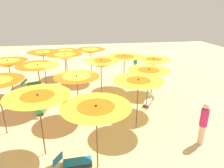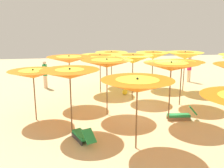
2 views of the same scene
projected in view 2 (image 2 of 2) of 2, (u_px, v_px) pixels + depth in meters
The scene contains 19 objects.
ground at pixel (148, 109), 11.69m from camera, with size 39.95×39.95×0.04m, color beige.
beach_umbrella_0 at pixel (112, 55), 15.80m from camera, with size 2.06×2.06×2.24m.
beach_umbrella_1 at pixel (100, 57), 14.06m from camera, with size 2.28×2.28×2.26m.
beach_umbrella_2 at pixel (69, 60), 11.75m from camera, with size 2.09×2.09×2.44m.
beach_umbrella_3 at pixel (33, 74), 9.85m from camera, with size 1.96×1.96×2.13m.
beach_umbrella_4 at pixel (153, 55), 15.10m from camera, with size 2.07×2.07×2.30m.
beach_umbrella_5 at pixel (133, 59), 12.68m from camera, with size 2.06×2.06×2.41m.
beach_umbrella_6 at pixel (107, 63), 10.38m from camera, with size 2.20×2.20×2.48m.
beach_umbrella_7 at pixel (70, 74), 8.66m from camera, with size 2.09×2.09×2.37m.
beach_umbrella_8 at pixel (185, 55), 14.41m from camera, with size 2.11×2.11×2.37m.
beach_umbrella_9 at pixel (182, 65), 11.76m from camera, with size 2.11×2.11×2.21m.
beach_umbrella_10 at pixel (171, 67), 9.61m from camera, with size 2.17×2.17×2.46m.
beach_umbrella_11 at pixel (137, 86), 7.41m from camera, with size 2.21×2.21×2.30m.
lounger_0 at pixel (139, 84), 15.73m from camera, with size 1.15×0.87×0.61m.
lounger_2 at pixel (83, 135), 8.31m from camera, with size 0.78×1.36×0.57m.
lounger_3 at pixel (181, 115), 10.22m from camera, with size 1.23×0.47×0.57m.
beachgoer_0 at pixel (45, 74), 15.37m from camera, with size 0.30×0.30×1.70m.
beachgoer_1 at pixel (189, 68), 17.07m from camera, with size 0.30×0.30×1.78m.
beach_ball at pixel (125, 92), 13.97m from camera, with size 0.31×0.31×0.31m, color yellow.
Camera 2 is at (3.57, 10.66, 3.78)m, focal length 39.74 mm.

